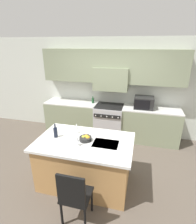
{
  "coord_description": "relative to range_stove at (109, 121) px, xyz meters",
  "views": [
    {
      "loc": [
        0.81,
        -2.84,
        2.53
      ],
      "look_at": [
        -0.05,
        0.52,
        1.16
      ],
      "focal_mm": 28.0,
      "sensor_mm": 36.0,
      "label": 1
    }
  ],
  "objects": [
    {
      "name": "wine_bottle",
      "position": [
        -0.65,
        -1.89,
        0.54
      ],
      "size": [
        0.07,
        0.07,
        0.27
      ],
      "color": "black",
      "rests_on": "kitchen_island"
    },
    {
      "name": "ground_plane",
      "position": [
        -0.0,
        -1.61,
        -0.47
      ],
      "size": [
        10.0,
        10.0,
        0.0
      ],
      "primitive_type": "plane",
      "color": "brown"
    },
    {
      "name": "wine_glass_far",
      "position": [
        -0.33,
        -1.64,
        0.58
      ],
      "size": [
        0.08,
        0.08,
        0.2
      ],
      "color": "white",
      "rests_on": "kitchen_island"
    },
    {
      "name": "kitchen_island",
      "position": [
        -0.09,
        -1.89,
        -0.01
      ],
      "size": [
        1.72,
        1.07,
        0.91
      ],
      "color": "#B7844C",
      "rests_on": "ground_plane"
    },
    {
      "name": "microwave",
      "position": [
        0.9,
        0.02,
        0.63
      ],
      "size": [
        0.49,
        0.39,
        0.3
      ],
      "color": "black",
      "rests_on": "back_counter"
    },
    {
      "name": "range_stove",
      "position": [
        0.0,
        0.0,
        0.0
      ],
      "size": [
        0.76,
        0.7,
        0.94
      ],
      "color": "#B7B7BC",
      "rests_on": "ground_plane"
    },
    {
      "name": "island_chair",
      "position": [
        0.03,
        -2.73,
        0.07
      ],
      "size": [
        0.42,
        0.4,
        0.96
      ],
      "color": "black",
      "rests_on": "ground_plane"
    },
    {
      "name": "fruit_bowl",
      "position": [
        -0.07,
        -1.87,
        0.48
      ],
      "size": [
        0.22,
        0.22,
        0.1
      ],
      "color": "black",
      "rests_on": "kitchen_island"
    },
    {
      "name": "oil_bottle_on_counter",
      "position": [
        -0.5,
        0.1,
        0.55
      ],
      "size": [
        0.06,
        0.06,
        0.2
      ],
      "color": "#194723",
      "rests_on": "back_counter"
    },
    {
      "name": "back_cabinetry",
      "position": [
        -0.0,
        0.27,
        1.13
      ],
      "size": [
        10.0,
        0.46,
        2.7
      ],
      "color": "silver",
      "rests_on": "ground_plane"
    },
    {
      "name": "wine_glass_near",
      "position": [
        -0.16,
        -2.07,
        0.58
      ],
      "size": [
        0.08,
        0.08,
        0.2
      ],
      "color": "white",
      "rests_on": "kitchen_island"
    },
    {
      "name": "back_counter",
      "position": [
        0.0,
        0.02,
        0.0
      ],
      "size": [
        3.74,
        0.62,
        0.95
      ],
      "color": "gray",
      "rests_on": "ground_plane"
    }
  ]
}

